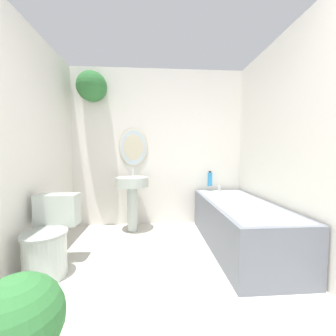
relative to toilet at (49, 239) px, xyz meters
name	(u,v)px	position (x,y,z in m)	size (l,w,h in m)	color
wall_back	(148,138)	(0.88, 1.27, 1.04)	(2.73, 0.43, 2.40)	silver
wall_right	(310,143)	(2.38, -0.16, 0.89)	(0.06, 2.99, 2.40)	silver
toilet	(49,239)	(0.00, 0.00, 0.00)	(0.40, 0.55, 0.70)	#B2BCB2
pedestal_sink	(132,191)	(0.66, 1.00, 0.27)	(0.46, 0.46, 0.88)	#B2BCB2
bathtub	(239,224)	(1.98, 0.38, -0.03)	(0.72, 1.69, 0.62)	slate
shampoo_bottle	(210,179)	(1.83, 1.12, 0.41)	(0.07, 0.07, 0.23)	#2D84C6
potted_plant	(17,329)	(0.33, -0.98, -0.02)	(0.42, 0.42, 0.54)	silver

